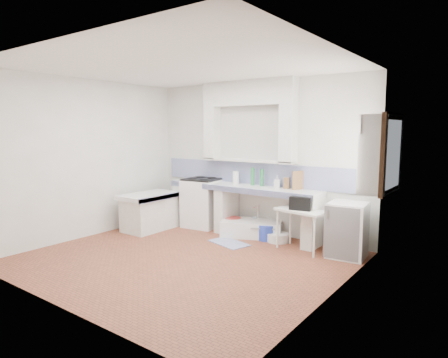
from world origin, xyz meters
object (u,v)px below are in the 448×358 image
Objects in this scene: fridge at (347,230)px; sink at (252,229)px; side_table at (301,230)px; stove at (202,203)px.

sink is at bearing 169.82° from fridge.
side_table is (1.10, -0.26, 0.20)m from sink.
fridge is at bearing 20.19° from side_table.
sink is (1.17, -0.01, -0.34)m from stove.
fridge is (2.96, -0.16, -0.05)m from stove.
side_table is 0.71m from fridge.
stove is 0.87× the size of sink.
stove is 1.12× the size of fridge.
sink is 1.15m from side_table.
fridge reaches higher than side_table.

